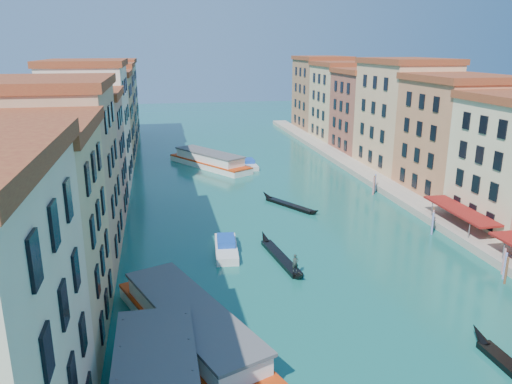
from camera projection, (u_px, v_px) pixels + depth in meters
left_bank_palazzos at (86, 137)px, 76.67m from camera, size 12.80×128.40×21.00m
right_bank_palazzos at (419, 125)px, 87.39m from camera, size 12.80×128.40×21.00m
quay at (373, 178)px, 88.50m from camera, size 4.00×140.00×1.00m
mooring_poles_right at (487, 256)px, 53.65m from camera, size 1.44×54.24×3.20m
vaporetto_near at (191, 327)px, 39.94m from camera, size 12.38×21.57×3.17m
vaporetto_far at (209, 160)px, 98.60m from camera, size 14.88×20.00×3.07m
gondola_fore at (281, 256)px, 55.86m from camera, size 2.63×13.06×2.60m
gondola_far at (288, 204)px, 74.56m from camera, size 6.91×11.07×1.74m
motorboat_mid at (226, 247)px, 57.92m from camera, size 3.22×8.09×1.63m
motorboat_far at (249, 164)px, 98.88m from camera, size 2.47×7.46×1.54m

